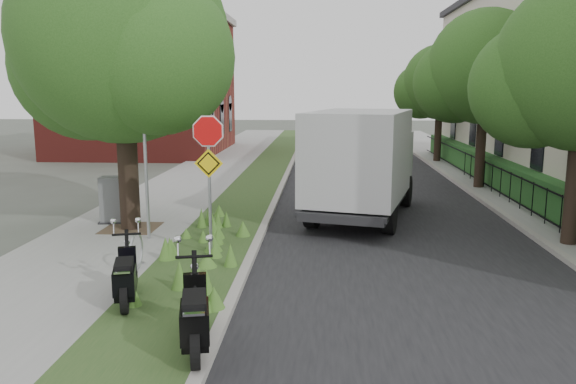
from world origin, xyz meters
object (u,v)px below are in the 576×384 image
at_px(utility_cabinet, 117,200).
at_px(scooter_near, 195,323).
at_px(sign_assembly, 209,156).
at_px(box_truck, 363,159).
at_px(scooter_far, 126,282).

bearing_deg(utility_cabinet, scooter_near, -62.78).
bearing_deg(sign_assembly, scooter_near, -81.16).
height_order(box_truck, utility_cabinet, box_truck).
bearing_deg(box_truck, scooter_far, -121.16).
relative_size(scooter_near, utility_cabinet, 1.47).
relative_size(sign_assembly, utility_cabinet, 2.53).
relative_size(scooter_near, box_truck, 0.29).
height_order(scooter_near, utility_cabinet, utility_cabinet).
distance_m(box_truck, utility_cabinet, 7.08).
bearing_deg(scooter_far, box_truck, 58.84).
bearing_deg(scooter_near, utility_cabinet, 117.22).
bearing_deg(scooter_near, sign_assembly, 98.84).
xyz_separation_m(box_truck, utility_cabinet, (-6.86, -1.43, -1.03)).
height_order(sign_assembly, scooter_far, sign_assembly).
bearing_deg(sign_assembly, scooter_far, -105.38).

